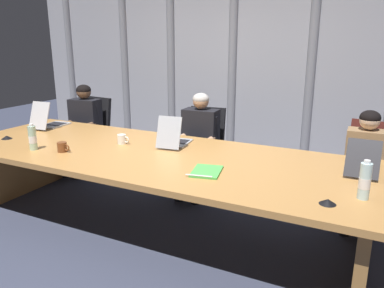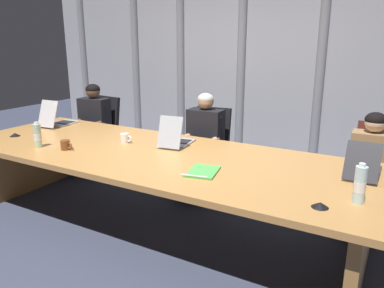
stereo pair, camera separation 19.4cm
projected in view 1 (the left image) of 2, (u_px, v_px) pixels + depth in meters
name	position (u px, v px, depth m)	size (l,w,h in m)	color
ground_plane	(156.00, 225.00, 3.70)	(13.94, 13.94, 0.00)	#383D51
conference_table	(155.00, 167.00, 3.53)	(4.16, 1.45, 0.74)	#B77F42
curtain_backdrop	(239.00, 65.00, 5.26)	(6.97, 0.17, 2.81)	#9999A0
laptop_left_end	(50.00, 122.00, 4.53)	(0.29, 0.48, 0.32)	#BCBCC1
laptop_left_mid	(174.00, 140.00, 3.74)	(0.29, 0.46, 0.32)	#A8ADB7
laptop_center	(363.00, 165.00, 3.01)	(0.24, 0.47, 0.29)	#2D2D33
office_chair_left_end	(91.00, 142.00, 5.27)	(0.60, 0.60, 0.98)	black
office_chair_left_mid	(203.00, 160.00, 4.54)	(0.60, 0.60, 0.97)	black
office_chair_center	(363.00, 184.00, 3.78)	(0.60, 0.61, 0.97)	#511E19
person_left_end	(82.00, 123.00, 5.05)	(0.45, 0.57, 1.18)	black
person_left_mid	(198.00, 138.00, 4.31)	(0.42, 0.56, 1.17)	black
person_center	(364.00, 162.00, 3.56)	(0.38, 0.55, 1.12)	olive
water_bottle_primary	(33.00, 138.00, 3.58)	(0.07, 0.07, 0.25)	#ADD1B2
water_bottle_secondary	(365.00, 181.00, 2.48)	(0.08, 0.08, 0.27)	silver
coffee_mug_near	(122.00, 139.00, 3.81)	(0.13, 0.09, 0.10)	white
coffee_mug_far	(62.00, 147.00, 3.53)	(0.13, 0.09, 0.09)	brown
conference_mic_left_side	(328.00, 202.00, 2.42)	(0.11, 0.11, 0.04)	black
conference_mic_middle	(7.00, 137.00, 4.00)	(0.11, 0.11, 0.04)	black
spiral_notepad	(206.00, 171.00, 3.00)	(0.28, 0.34, 0.03)	#4CB74C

